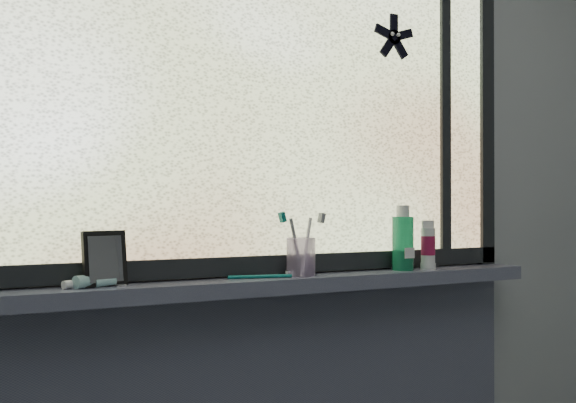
{
  "coord_description": "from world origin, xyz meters",
  "views": [
    {
      "loc": [
        -0.76,
        -0.31,
        1.21
      ],
      "look_at": [
        -0.07,
        1.05,
        1.22
      ],
      "focal_mm": 40.0,
      "sensor_mm": 36.0,
      "label": 1
    }
  ],
  "objects_px": {
    "toothbrush_cup": "(301,257)",
    "mouthwash_bottle": "(403,238)",
    "cream_tube": "(428,243)",
    "vanity_mirror": "(105,259)"
  },
  "relations": [
    {
      "from": "toothbrush_cup",
      "to": "mouthwash_bottle",
      "type": "distance_m",
      "value": 0.34
    },
    {
      "from": "toothbrush_cup",
      "to": "cream_tube",
      "type": "xyz_separation_m",
      "value": [
        0.42,
        -0.02,
        0.03
      ]
    },
    {
      "from": "vanity_mirror",
      "to": "cream_tube",
      "type": "xyz_separation_m",
      "value": [
        0.95,
        -0.02,
        0.01
      ]
    },
    {
      "from": "vanity_mirror",
      "to": "mouthwash_bottle",
      "type": "bearing_deg",
      "value": -13.15
    },
    {
      "from": "vanity_mirror",
      "to": "mouthwash_bottle",
      "type": "relative_size",
      "value": 0.83
    },
    {
      "from": "toothbrush_cup",
      "to": "vanity_mirror",
      "type": "bearing_deg",
      "value": 179.26
    },
    {
      "from": "toothbrush_cup",
      "to": "mouthwash_bottle",
      "type": "bearing_deg",
      "value": -0.68
    },
    {
      "from": "toothbrush_cup",
      "to": "mouthwash_bottle",
      "type": "relative_size",
      "value": 0.65
    },
    {
      "from": "toothbrush_cup",
      "to": "cream_tube",
      "type": "bearing_deg",
      "value": -2.1
    },
    {
      "from": "vanity_mirror",
      "to": "toothbrush_cup",
      "type": "height_order",
      "value": "vanity_mirror"
    }
  ]
}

